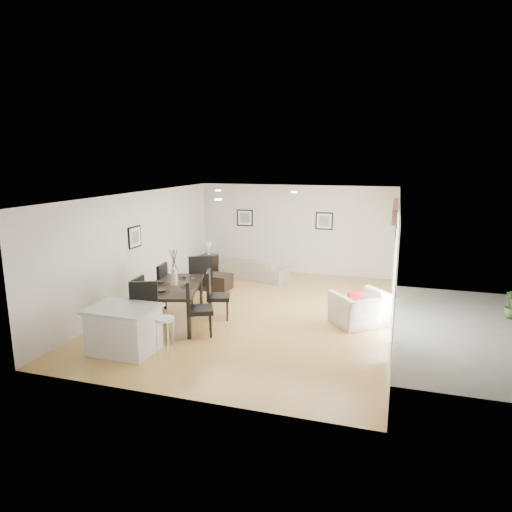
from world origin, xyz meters
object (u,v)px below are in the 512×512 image
(sofa, at_px, (254,269))
(dining_table, at_px, (175,289))
(dining_chair_efar, at_px, (214,292))
(kitchen_island, at_px, (124,329))
(dining_chair_wfar, at_px, (158,285))
(armchair, at_px, (360,309))
(bar_stool, at_px, (165,323))
(coffee_table, at_px, (212,281))
(dining_chair_foot, at_px, (201,277))
(side_table, at_px, (209,264))
(dining_chair_enear, at_px, (195,304))
(dining_chair_head, at_px, (143,310))
(dining_chair_wnear, at_px, (134,299))

(sofa, bearing_deg, dining_table, 94.01)
(dining_chair_efar, height_order, kitchen_island, dining_chair_efar)
(dining_chair_wfar, distance_m, kitchen_island, 2.25)
(armchair, bearing_deg, dining_chair_wfar, -33.59)
(dining_chair_efar, height_order, bar_stool, dining_chair_efar)
(coffee_table, bearing_deg, bar_stool, -75.12)
(sofa, xyz_separation_m, dining_chair_foot, (-0.49, -2.76, 0.40))
(bar_stool, bearing_deg, side_table, 105.63)
(bar_stool, bearing_deg, dining_chair_wfar, 121.87)
(dining_table, height_order, dining_chair_enear, dining_chair_enear)
(dining_chair_efar, bearing_deg, dining_chair_enear, 161.50)
(dining_chair_foot, relative_size, side_table, 2.12)
(dining_chair_efar, bearing_deg, dining_chair_wfar, 69.90)
(sofa, xyz_separation_m, dining_chair_head, (-0.57, -5.23, 0.37))
(armchair, relative_size, dining_chair_efar, 1.01)
(coffee_table, bearing_deg, armchair, -18.88)
(dining_chair_wnear, bearing_deg, armchair, 102.68)
(dining_chair_wnear, distance_m, dining_chair_wfar, 1.00)
(dining_chair_foot, relative_size, coffee_table, 1.21)
(dining_chair_enear, relative_size, bar_stool, 1.56)
(armchair, xyz_separation_m, dining_chair_enear, (-3.12, -1.54, 0.29))
(dining_chair_efar, height_order, coffee_table, dining_chair_efar)
(dining_table, relative_size, dining_chair_foot, 1.77)
(armchair, height_order, coffee_table, armchair)
(dining_chair_wnear, distance_m, coffee_table, 3.18)
(dining_chair_efar, distance_m, coffee_table, 2.40)
(sofa, bearing_deg, armchair, 149.32)
(dining_table, relative_size, coffee_table, 2.14)
(dining_chair_head, bearing_deg, dining_chair_foot, 66.70)
(dining_chair_efar, xyz_separation_m, side_table, (-1.70, 3.73, -0.31))
(side_table, distance_m, kitchen_island, 5.92)
(coffee_table, bearing_deg, sofa, 62.79)
(dining_chair_wnear, relative_size, coffee_table, 1.05)
(kitchen_island, bearing_deg, bar_stool, 1.20)
(sofa, bearing_deg, coffee_table, 71.47)
(sofa, bearing_deg, dining_chair_enear, 103.84)
(dining_chair_wfar, height_order, dining_chair_enear, dining_chair_enear)
(dining_chair_efar, bearing_deg, dining_chair_foot, 22.40)
(armchair, xyz_separation_m, coffee_table, (-4.09, 1.64, -0.15))
(dining_table, relative_size, dining_chair_head, 1.84)
(sofa, distance_m, dining_chair_foot, 2.83)
(dining_chair_head, xyz_separation_m, kitchen_island, (-0.15, -0.43, -0.24))
(dining_chair_head, distance_m, side_table, 5.53)
(sofa, distance_m, dining_table, 4.06)
(dining_chair_wnear, height_order, dining_chair_foot, dining_chair_foot)
(dining_chair_efar, xyz_separation_m, dining_chair_head, (-0.75, -1.71, 0.06))
(sofa, relative_size, bar_stool, 2.72)
(dining_chair_enear, distance_m, dining_chair_foot, 1.90)
(dining_table, distance_m, dining_chair_efar, 0.86)
(dining_table, relative_size, bar_stool, 2.97)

